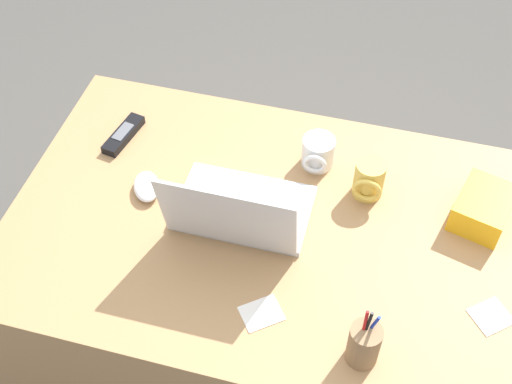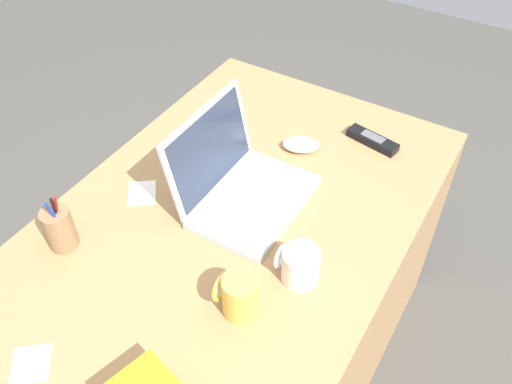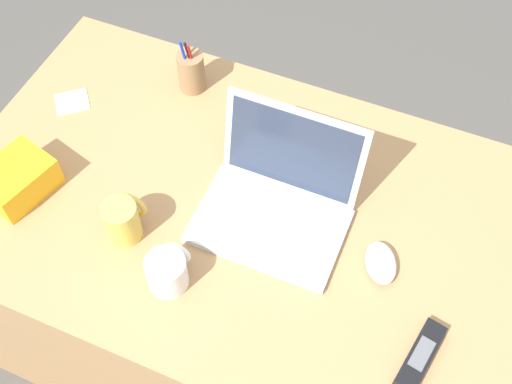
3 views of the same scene
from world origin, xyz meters
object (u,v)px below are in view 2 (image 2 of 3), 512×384
coffee_mug_white (299,265)px  pen_holder (59,228)px  laptop (240,184)px  computer_mouse (301,145)px  cordless_phone (373,140)px  coffee_mug_tall (239,295)px

coffee_mug_white → pen_holder: bearing=111.1°
laptop → computer_mouse: (0.26, -0.04, -0.03)m
coffee_mug_white → cordless_phone: coffee_mug_white is taller
computer_mouse → pen_holder: pen_holder is taller
laptop → cordless_phone: bearing=-28.1°
coffee_mug_tall → pen_holder: (-0.06, 0.46, 0.00)m
coffee_mug_white → coffee_mug_tall: size_ratio=0.95×
computer_mouse → pen_holder: 0.70m
cordless_phone → computer_mouse: bearing=128.5°
laptop → cordless_phone: (0.39, -0.21, -0.04)m
laptop → coffee_mug_white: size_ratio=3.39×
computer_mouse → coffee_mug_tall: size_ratio=1.00×
cordless_phone → pen_holder: pen_holder is taller
coffee_mug_tall → cordless_phone: coffee_mug_tall is taller
coffee_mug_white → coffee_mug_tall: (-0.15, 0.07, 0.01)m
coffee_mug_tall → laptop: bearing=31.8°
computer_mouse → coffee_mug_white: 0.46m
coffee_mug_white → pen_holder: size_ratio=0.60×
laptop → pen_holder: laptop is taller
laptop → cordless_phone: 0.45m
computer_mouse → pen_holder: size_ratio=0.64×
coffee_mug_tall → computer_mouse: bearing=14.1°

